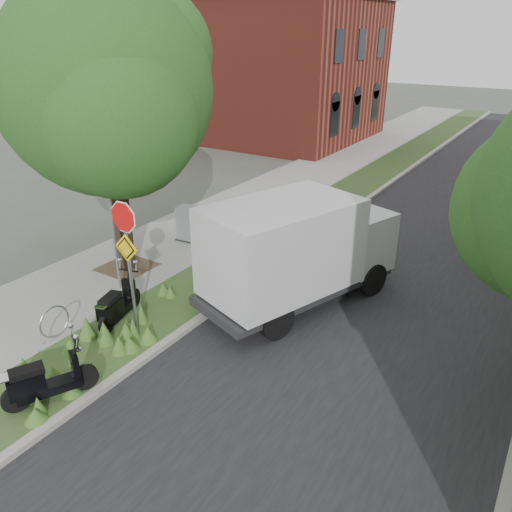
{
  "coord_description": "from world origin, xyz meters",
  "views": [
    {
      "loc": [
        6.21,
        -6.13,
        6.46
      ],
      "look_at": [
        0.13,
        3.32,
        1.3
      ],
      "focal_mm": 35.0,
      "sensor_mm": 36.0,
      "label": 1
    }
  ],
  "objects_px": {
    "box_truck": "(297,247)",
    "scooter_near": "(116,309)",
    "sign_assembly": "(126,241)",
    "scooter_far": "(39,385)",
    "utility_cabinet": "(190,224)"
  },
  "relations": [
    {
      "from": "scooter_near",
      "to": "utility_cabinet",
      "type": "bearing_deg",
      "value": 110.34
    },
    {
      "from": "sign_assembly",
      "to": "box_truck",
      "type": "distance_m",
      "value": 4.11
    },
    {
      "from": "sign_assembly",
      "to": "box_truck",
      "type": "relative_size",
      "value": 0.57
    },
    {
      "from": "scooter_near",
      "to": "utility_cabinet",
      "type": "xyz_separation_m",
      "value": [
        -1.81,
        4.87,
        0.15
      ]
    },
    {
      "from": "scooter_near",
      "to": "box_truck",
      "type": "distance_m",
      "value": 4.55
    },
    {
      "from": "sign_assembly",
      "to": "box_truck",
      "type": "height_order",
      "value": "sign_assembly"
    },
    {
      "from": "sign_assembly",
      "to": "box_truck",
      "type": "xyz_separation_m",
      "value": [
        2.39,
        3.25,
        -0.78
      ]
    },
    {
      "from": "sign_assembly",
      "to": "scooter_far",
      "type": "bearing_deg",
      "value": -83.01
    },
    {
      "from": "scooter_near",
      "to": "box_truck",
      "type": "height_order",
      "value": "box_truck"
    },
    {
      "from": "sign_assembly",
      "to": "utility_cabinet",
      "type": "relative_size",
      "value": 2.84
    },
    {
      "from": "scooter_far",
      "to": "box_truck",
      "type": "bearing_deg",
      "value": 71.04
    },
    {
      "from": "scooter_far",
      "to": "utility_cabinet",
      "type": "bearing_deg",
      "value": 109.66
    },
    {
      "from": "sign_assembly",
      "to": "scooter_near",
      "type": "xyz_separation_m",
      "value": [
        -0.55,
        -0.07,
        -1.81
      ]
    },
    {
      "from": "box_truck",
      "to": "scooter_near",
      "type": "bearing_deg",
      "value": -131.57
    },
    {
      "from": "sign_assembly",
      "to": "scooter_near",
      "type": "bearing_deg",
      "value": -173.01
    }
  ]
}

